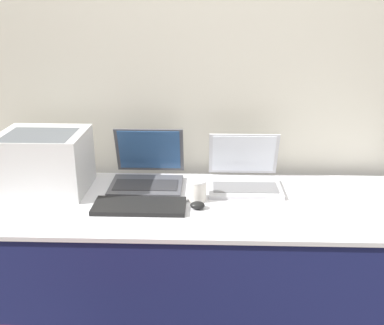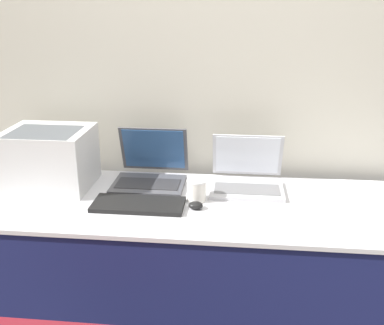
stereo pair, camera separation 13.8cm
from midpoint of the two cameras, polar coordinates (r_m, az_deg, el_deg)
The scene contains 8 objects.
wall_back at distance 2.37m, azimuth 1.11°, elevation 12.50°, with size 8.00×0.05×2.60m.
table at distance 2.26m, azimuth 0.77°, elevation -13.43°, with size 2.21×0.71×0.73m.
printer at distance 2.29m, azimuth -19.90°, elevation 0.32°, with size 0.40×0.34×0.29m.
laptop_left at distance 2.29m, azimuth -7.39°, elevation -1.26°, with size 0.36×0.34×0.26m.
laptop_right at distance 2.25m, azimuth 4.94°, elevation -1.65°, with size 0.35×0.33×0.25m.
external_keyboard at distance 2.04m, azimuth -8.62°, elevation -5.54°, with size 0.41×0.18×0.02m.
coffee_cup at distance 2.08m, azimuth -1.29°, elevation -3.53°, with size 0.09×0.09×0.10m.
mouse at distance 2.01m, azimuth -1.27°, elevation -5.48°, with size 0.07×0.05×0.03m.
Camera 1 is at (-0.04, -1.55, 1.60)m, focal length 42.00 mm.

